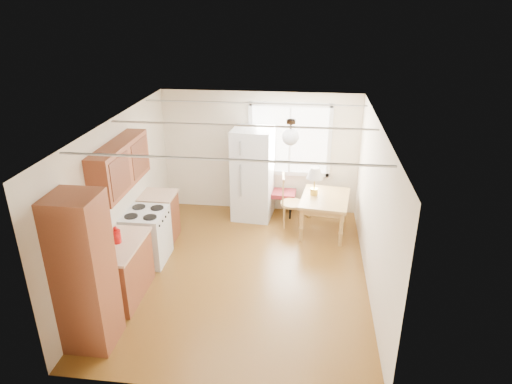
% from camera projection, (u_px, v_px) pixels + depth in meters
% --- Properties ---
extents(room_shell, '(4.60, 5.60, 2.62)m').
position_uv_depth(room_shell, '(242.00, 203.00, 7.05)').
color(room_shell, '#543211').
rests_on(room_shell, ground).
extents(kitchen_run, '(0.65, 3.40, 2.20)m').
position_uv_depth(kitchen_run, '(123.00, 240.00, 6.82)').
color(kitchen_run, brown).
rests_on(kitchen_run, ground).
extents(window_unit, '(1.64, 0.05, 1.51)m').
position_uv_depth(window_unit, '(290.00, 140.00, 9.12)').
color(window_unit, white).
rests_on(window_unit, room_shell).
extents(pendant_light, '(0.26, 0.26, 0.40)m').
position_uv_depth(pendant_light, '(291.00, 136.00, 6.95)').
color(pendant_light, '#322316').
rests_on(pendant_light, room_shell).
extents(refrigerator, '(0.83, 0.83, 1.86)m').
position_uv_depth(refrigerator, '(253.00, 174.00, 9.12)').
color(refrigerator, silver).
rests_on(refrigerator, ground).
extents(bench, '(1.17, 0.47, 0.53)m').
position_uv_depth(bench, '(267.00, 193.00, 9.36)').
color(bench, maroon).
rests_on(bench, ground).
extents(dining_table, '(1.00, 1.25, 0.72)m').
position_uv_depth(dining_table, '(325.00, 202.00, 8.61)').
color(dining_table, '#A2783E').
rests_on(dining_table, ground).
extents(chair, '(0.47, 0.46, 1.05)m').
position_uv_depth(chair, '(288.00, 197.00, 8.85)').
color(chair, '#A2783E').
rests_on(chair, ground).
extents(table_lamp, '(0.31, 0.31, 0.54)m').
position_uv_depth(table_lamp, '(315.00, 175.00, 8.53)').
color(table_lamp, '#B39B39').
rests_on(table_lamp, dining_table).
extents(coffee_maker, '(0.17, 0.22, 0.33)m').
position_uv_depth(coffee_maker, '(102.00, 253.00, 6.13)').
color(coffee_maker, black).
rests_on(coffee_maker, kitchen_run).
extents(kettle, '(0.14, 0.14, 0.26)m').
position_uv_depth(kettle, '(116.00, 236.00, 6.59)').
color(kettle, red).
rests_on(kettle, kitchen_run).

